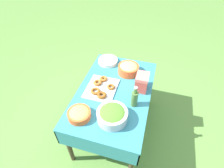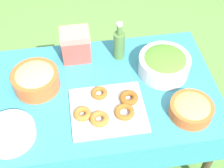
{
  "view_description": "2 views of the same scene",
  "coord_description": "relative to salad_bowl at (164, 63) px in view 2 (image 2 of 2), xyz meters",
  "views": [
    {
      "loc": [
        -1.34,
        -0.36,
        2.14
      ],
      "look_at": [
        0.04,
        0.04,
        0.77
      ],
      "focal_mm": 28.0,
      "sensor_mm": 36.0,
      "label": 1
    },
    {
      "loc": [
        0.12,
        1.12,
        2.07
      ],
      "look_at": [
        -0.05,
        0.0,
        0.75
      ],
      "focal_mm": 50.0,
      "sensor_mm": 36.0,
      "label": 2
    }
  ],
  "objects": [
    {
      "name": "cooler_box",
      "position": [
        0.5,
        -0.2,
        0.03
      ],
      "size": [
        0.17,
        0.14,
        0.2
      ],
      "color": "#E04C42",
      "rests_on": "picnic_table"
    },
    {
      "name": "picnic_table",
      "position": [
        0.37,
        0.08,
        -0.17
      ],
      "size": [
        1.3,
        0.82,
        0.71
      ],
      "color": "teal",
      "rests_on": "ground_plane"
    },
    {
      "name": "pasta_bowl",
      "position": [
        0.74,
        0.0,
        -0.0
      ],
      "size": [
        0.26,
        0.26,
        0.13
      ],
      "color": "#E05B28",
      "rests_on": "picnic_table"
    },
    {
      "name": "fruit_bowl",
      "position": [
        -0.06,
        0.32,
        -0.02
      ],
      "size": [
        0.23,
        0.23,
        0.09
      ],
      "color": "#E05B28",
      "rests_on": "picnic_table"
    },
    {
      "name": "donut_platter",
      "position": [
        0.36,
        0.24,
        -0.05
      ],
      "size": [
        0.4,
        0.34,
        0.05
      ],
      "color": "silver",
      "rests_on": "picnic_table"
    },
    {
      "name": "ground_plane",
      "position": [
        0.37,
        0.08,
        -0.78
      ],
      "size": [
        14.0,
        14.0,
        0.0
      ],
      "primitive_type": "plane",
      "color": "#609342"
    },
    {
      "name": "plate_stack",
      "position": [
        0.87,
        0.31,
        -0.04
      ],
      "size": [
        0.26,
        0.26,
        0.05
      ],
      "color": "white",
      "rests_on": "picnic_table"
    },
    {
      "name": "olive_oil_bottle",
      "position": [
        0.24,
        -0.17,
        0.03
      ],
      "size": [
        0.07,
        0.07,
        0.26
      ],
      "color": "#4C7238",
      "rests_on": "picnic_table"
    },
    {
      "name": "salad_bowl",
      "position": [
        0.0,
        0.0,
        0.0
      ],
      "size": [
        0.3,
        0.3,
        0.13
      ],
      "color": "silver",
      "rests_on": "picnic_table"
    }
  ]
}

